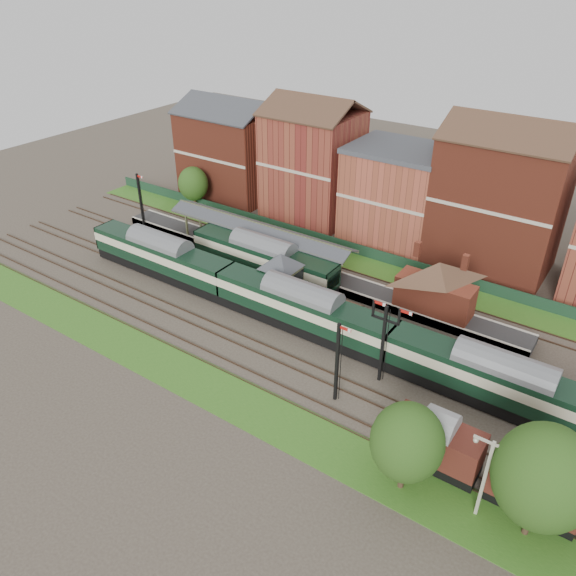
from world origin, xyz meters
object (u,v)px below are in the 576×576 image
Objects in this scene: signal_box at (281,277)px; dmu_train at (302,308)px; platform_railcar at (263,258)px; semaphore_bracket at (384,339)px; goods_van_a at (437,443)px.

signal_box reaches higher than dmu_train.
dmu_train is 11.70m from platform_railcar.
semaphore_bracket is 0.42× the size of platform_railcar.
semaphore_bracket is 10.64m from dmu_train.
dmu_train is at bearing 153.40° from goods_van_a.
signal_box reaches higher than platform_railcar.
platform_railcar is 31.74m from goods_van_a.
goods_van_a is at bearing -39.75° from semaphore_bracket.
platform_railcar is (-19.88, 9.00, -2.05)m from semaphore_bracket.
platform_railcar is (-9.72, 6.50, -0.09)m from dmu_train.
semaphore_bracket is (15.04, -5.75, 1.44)m from signal_box.
signal_box is 16.16m from semaphore_bracket.
dmu_train is at bearing -33.76° from platform_railcar.
platform_railcar is (-4.84, 3.25, -0.61)m from signal_box.
goods_van_a is at bearing -26.60° from dmu_train.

